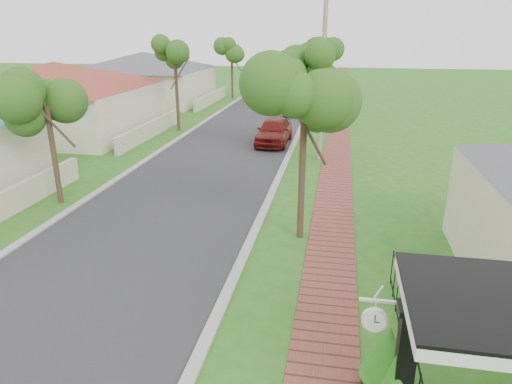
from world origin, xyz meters
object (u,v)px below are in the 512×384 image
Objects in this scene: parked_car_white at (293,106)px; near_tree at (304,109)px; porch_post at (403,379)px; parked_car_red at (274,131)px; station_clock at (375,318)px; utility_pole at (323,75)px.

parked_car_white is 23.58m from near_tree.
near_tree is (-2.35, 7.53, 3.13)m from porch_post.
near_tree reaches higher than parked_car_red.
porch_post reaches higher than station_clock.
porch_post is at bearing -39.01° from station_clock.
porch_post is 0.56× the size of parked_car_red.
near_tree is 0.62× the size of utility_pole.
near_tree reaches higher than parked_car_white.
utility_pole is 17.33m from station_clock.
utility_pole reaches higher than station_clock.
utility_pole is at bearing 95.87° from station_clock.
parked_car_red is 10.29m from parked_car_white.
parked_car_white is at bearing 90.89° from parked_car_red.
parked_car_red is 20.55m from station_clock.
parked_car_white is at bearing 101.93° from utility_pole.
parked_car_white is (0.06, 10.29, -0.12)m from parked_car_red.
porch_post is at bearing -74.71° from parked_car_red.
station_clock is (1.86, -7.13, -2.30)m from near_tree.
parked_car_red is 0.53× the size of utility_pole.
parked_car_white is 13.99m from utility_pole.
near_tree reaches higher than porch_post.
near_tree reaches higher than station_clock.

